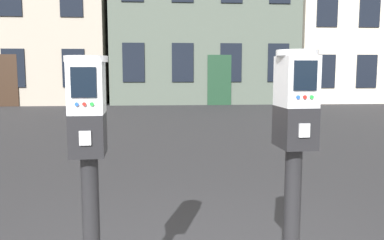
% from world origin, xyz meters
% --- Properties ---
extents(parking_meter_near_kerb, '(0.23, 0.26, 1.41)m').
position_xyz_m(parking_meter_near_kerb, '(-0.63, -0.24, 1.11)').
color(parking_meter_near_kerb, black).
rests_on(parking_meter_near_kerb, sidewalk_slab).
extents(parking_meter_twin_adjacent, '(0.23, 0.26, 1.44)m').
position_xyz_m(parking_meter_twin_adjacent, '(0.44, -0.24, 1.13)').
color(parking_meter_twin_adjacent, black).
rests_on(parking_meter_twin_adjacent, sidewalk_slab).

